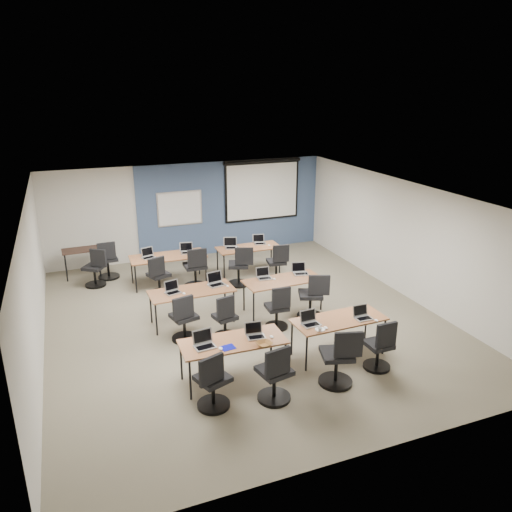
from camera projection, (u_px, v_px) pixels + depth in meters
name	position (u px, v px, depth m)	size (l,w,h in m)	color
floor	(244.00, 319.00, 10.72)	(8.00, 9.00, 0.02)	#6B6354
ceiling	(243.00, 195.00, 9.84)	(8.00, 9.00, 0.02)	white
wall_back	(190.00, 211.00, 14.24)	(8.00, 0.04, 2.70)	beige
wall_front	(365.00, 370.00, 6.32)	(8.00, 0.04, 2.70)	beige
wall_left	(33.00, 287.00, 8.90)	(0.04, 9.00, 2.70)	beige
wall_right	(404.00, 239.00, 11.66)	(0.04, 9.00, 2.70)	beige
blue_accent_panel	(231.00, 207.00, 14.64)	(5.50, 0.04, 2.70)	#3D5977
whiteboard	(180.00, 209.00, 14.04)	(1.28, 0.03, 0.98)	silver
projector_screen	(262.00, 187.00, 14.74)	(2.40, 0.10, 1.82)	black
training_table_front_left	(233.00, 343.00, 8.32)	(1.77, 0.74, 0.73)	brown
training_table_front_right	(339.00, 321.00, 9.10)	(1.72, 0.72, 0.73)	#A5733F
training_table_mid_left	(192.00, 292.00, 10.34)	(1.75, 0.73, 0.73)	#A97B37
training_table_mid_right	(283.00, 282.00, 10.91)	(1.73, 0.72, 0.73)	#96562B
training_table_back_left	(168.00, 257.00, 12.41)	(1.86, 0.78, 0.73)	brown
training_table_back_right	(249.00, 249.00, 13.07)	(1.66, 0.69, 0.73)	brown
laptop_0	(204.00, 343.00, 8.12)	(0.34, 0.29, 0.26)	#AAABB7
mouse_0	(221.00, 348.00, 8.04)	(0.06, 0.10, 0.04)	white
task_chair_0	(213.00, 385.00, 7.64)	(0.54, 0.52, 1.00)	black
laptop_1	(255.00, 333.00, 8.43)	(0.30, 0.26, 0.23)	silver
mouse_1	(272.00, 337.00, 8.42)	(0.06, 0.10, 0.03)	white
task_chair_1	(275.00, 378.00, 7.81)	(0.54, 0.54, 1.02)	black
laptop_2	(310.00, 321.00, 8.86)	(0.32, 0.27, 0.24)	#ACACBA
mouse_2	(326.00, 328.00, 8.72)	(0.07, 0.11, 0.04)	white
task_chair_2	(339.00, 362.00, 8.24)	(0.59, 0.58, 1.05)	black
laptop_3	(362.00, 315.00, 9.09)	(0.30, 0.26, 0.23)	silver
mouse_3	(376.00, 320.00, 9.00)	(0.06, 0.09, 0.03)	white
task_chair_3	(380.00, 349.00, 8.70)	(0.48, 0.48, 0.97)	black
laptop_4	(172.00, 290.00, 10.21)	(0.31, 0.26, 0.23)	#B2B2BF
mouse_4	(184.00, 293.00, 10.14)	(0.06, 0.10, 0.03)	white
task_chair_4	(184.00, 322.00, 9.68)	(0.52, 0.52, 1.00)	black
laptop_5	(216.00, 282.00, 10.61)	(0.34, 0.29, 0.26)	#B8B7C2
mouse_5	(227.00, 286.00, 10.52)	(0.06, 0.09, 0.03)	white
task_chair_5	(225.00, 320.00, 9.78)	(0.46, 0.46, 0.95)	black
laptop_6	(264.00, 276.00, 10.96)	(0.30, 0.26, 0.23)	#ABABB9
mouse_6	(274.00, 279.00, 10.90)	(0.06, 0.09, 0.03)	white
task_chair_6	(278.00, 311.00, 10.17)	(0.48, 0.48, 0.96)	black
laptop_7	(300.00, 271.00, 11.22)	(0.32, 0.27, 0.25)	silver
mouse_7	(311.00, 276.00, 11.05)	(0.05, 0.09, 0.03)	white
task_chair_7	(312.00, 300.00, 10.62)	(0.58, 0.56, 1.03)	black
laptop_8	(148.00, 255.00, 12.26)	(0.31, 0.27, 0.24)	#AFAFB3
mouse_8	(160.00, 258.00, 12.23)	(0.06, 0.10, 0.03)	white
task_chair_8	(159.00, 279.00, 11.81)	(0.53, 0.51, 0.99)	black
laptop_9	(187.00, 250.00, 12.61)	(0.33, 0.28, 0.25)	#B1B1B1
mouse_9	(198.00, 253.00, 12.60)	(0.06, 0.10, 0.04)	white
task_chair_9	(196.00, 271.00, 12.22)	(0.58, 0.58, 1.05)	black
laptop_10	(231.00, 245.00, 12.98)	(0.35, 0.30, 0.26)	#AFAFAF
mouse_10	(236.00, 247.00, 12.99)	(0.06, 0.10, 0.04)	white
task_chair_10	(240.00, 269.00, 12.37)	(0.57, 0.55, 1.03)	black
laptop_11	(260.00, 241.00, 13.32)	(0.31, 0.27, 0.24)	silver
mouse_11	(269.00, 245.00, 13.17)	(0.06, 0.09, 0.03)	white
task_chair_11	(277.00, 265.00, 12.68)	(0.51, 0.51, 0.99)	black
blue_mousepad	(228.00, 347.00, 8.09)	(0.23, 0.19, 0.01)	#070B9E
snack_bowl	(264.00, 344.00, 8.14)	(0.29, 0.29, 0.07)	olive
snack_plate	(320.00, 329.00, 8.68)	(0.18, 0.18, 0.01)	white
coffee_cup	(320.00, 330.00, 8.59)	(0.06, 0.06, 0.06)	silver
utility_table	(81.00, 253.00, 12.85)	(0.94, 0.52, 0.75)	#311D16
spare_chair_a	(108.00, 263.00, 12.80)	(0.55, 0.55, 1.02)	black
spare_chair_b	(96.00, 271.00, 12.31)	(0.58, 0.51, 0.99)	black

